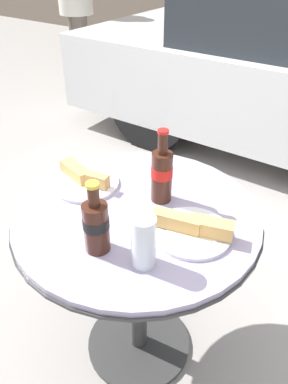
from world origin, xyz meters
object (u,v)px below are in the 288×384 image
bistro_table (138,247)px  lunch_plate_near (193,229)px  cola_bottle_left (162,174)px  lunch_plate_far (84,180)px  drinking_glass (144,244)px  cola_bottle_right (96,224)px

bistro_table → lunch_plate_near: bearing=-0.2°
cola_bottle_left → lunch_plate_far: bearing=-164.2°
bistro_table → cola_bottle_left: 0.28m
bistro_table → drinking_glass: size_ratio=5.23×
cola_bottle_left → lunch_plate_far: 0.30m
lunch_plate_near → lunch_plate_far: (-0.45, 0.02, -0.00)m
lunch_plate_near → lunch_plate_far: bearing=177.3°
bistro_table → cola_bottle_left: (0.03, 0.10, 0.26)m
bistro_table → lunch_plate_near: (0.20, -0.00, 0.18)m
bistro_table → drinking_glass: drinking_glass is taller
cola_bottle_right → drinking_glass: 0.14m
lunch_plate_far → drinking_glass: bearing=-26.9°
cola_bottle_right → drinking_glass: bearing=10.5°
cola_bottle_left → lunch_plate_far: cola_bottle_left is taller
drinking_glass → cola_bottle_right: bearing=-169.5°
cola_bottle_left → cola_bottle_right: bearing=-93.4°
lunch_plate_near → lunch_plate_far: 0.45m
cola_bottle_right → cola_bottle_left: bearing=86.6°
cola_bottle_left → lunch_plate_far: size_ratio=1.05×
bistro_table → lunch_plate_near: 0.27m
drinking_glass → lunch_plate_near: (0.05, 0.18, -0.05)m
cola_bottle_left → drinking_glass: 0.30m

